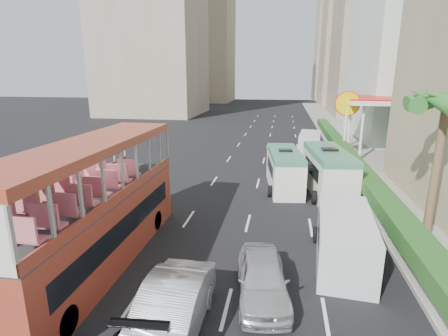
% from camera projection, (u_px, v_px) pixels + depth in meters
% --- Properties ---
extents(ground_plane, '(200.00, 200.00, 0.00)m').
position_uv_depth(ground_plane, '(245.00, 276.00, 13.42)').
color(ground_plane, black).
rests_on(ground_plane, ground).
extents(double_decker_bus, '(2.50, 11.00, 5.06)m').
position_uv_depth(double_decker_bus, '(95.00, 205.00, 13.74)').
color(double_decker_bus, '#9C3624').
rests_on(double_decker_bus, ground).
extents(car_silver_lane_b, '(2.27, 4.41, 1.44)m').
position_uv_depth(car_silver_lane_b, '(262.00, 296.00, 12.23)').
color(car_silver_lane_b, silver).
rests_on(car_silver_lane_b, ground).
extents(van_asset, '(2.89, 5.13, 1.35)m').
position_uv_depth(van_asset, '(283.00, 172.00, 27.97)').
color(van_asset, silver).
rests_on(van_asset, ground).
extents(minibus_near, '(2.65, 5.99, 2.57)m').
position_uv_depth(minibus_near, '(284.00, 170.00, 23.60)').
color(minibus_near, silver).
rests_on(minibus_near, ground).
extents(minibus_far, '(2.91, 6.64, 2.85)m').
position_uv_depth(minibus_far, '(328.00, 172.00, 22.52)').
color(minibus_far, silver).
rests_on(minibus_far, ground).
extents(panel_van_near, '(2.50, 5.31, 2.06)m').
position_uv_depth(panel_van_near, '(344.00, 239.00, 14.22)').
color(panel_van_near, silver).
rests_on(panel_van_near, ground).
extents(panel_van_far, '(2.46, 5.03, 1.94)m').
position_uv_depth(panel_van_far, '(310.00, 143.00, 34.66)').
color(panel_van_far, silver).
rests_on(panel_van_far, ground).
extents(sidewalk, '(6.00, 120.00, 0.18)m').
position_uv_depth(sidewalk, '(359.00, 150.00, 35.75)').
color(sidewalk, '#99968C').
rests_on(sidewalk, ground).
extents(kerb_wall, '(0.30, 44.00, 1.00)m').
position_uv_depth(kerb_wall, '(350.00, 171.00, 25.58)').
color(kerb_wall, silver).
rests_on(kerb_wall, sidewalk).
extents(hedge, '(1.10, 44.00, 0.70)m').
position_uv_depth(hedge, '(351.00, 160.00, 25.36)').
color(hedge, '#2D6626').
rests_on(hedge, kerb_wall).
extents(palm_tree, '(0.36, 0.36, 6.40)m').
position_uv_depth(palm_tree, '(436.00, 173.00, 15.10)').
color(palm_tree, brown).
rests_on(palm_tree, sidewalk).
extents(shell_station, '(6.50, 8.00, 5.50)m').
position_uv_depth(shell_station, '(377.00, 127.00, 33.00)').
color(shell_station, silver).
rests_on(shell_station, ground).
extents(tower_far_a, '(14.00, 14.00, 44.00)m').
position_uv_depth(tower_far_a, '(355.00, 12.00, 83.08)').
color(tower_far_a, tan).
rests_on(tower_far_a, ground).
extents(tower_far_b, '(14.00, 14.00, 40.00)m').
position_uv_depth(tower_far_b, '(341.00, 32.00, 104.55)').
color(tower_far_b, tan).
rests_on(tower_far_b, ground).
extents(tower_left_b, '(16.00, 16.00, 46.00)m').
position_uv_depth(tower_left_b, '(203.00, 17.00, 96.76)').
color(tower_left_b, tan).
rests_on(tower_left_b, ground).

